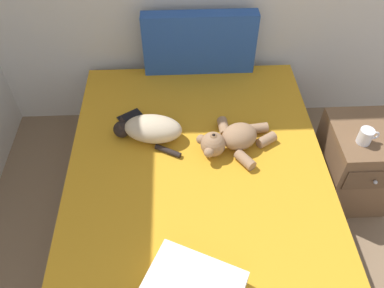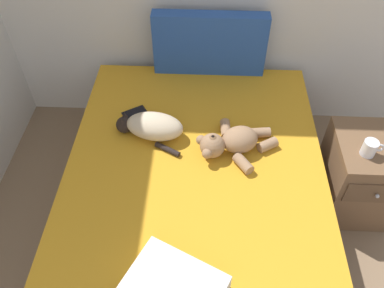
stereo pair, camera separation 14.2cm
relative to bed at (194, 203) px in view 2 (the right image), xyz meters
The scene contains 8 objects.
bed is the anchor object (origin of this frame).
patterned_cushion 1.07m from the bed, 86.44° to the left, with size 0.76×0.10×0.44m.
cat 0.52m from the bed, 131.86° to the left, with size 0.42×0.30×0.15m.
teddy_bear 0.44m from the bed, 44.53° to the left, with size 0.48×0.40×0.15m.
cell_phone 0.69m from the bed, 129.76° to the left, with size 0.16×0.14×0.01m.
throw_pillow 0.73m from the bed, 95.03° to the right, with size 0.40×0.28×0.11m, color white.
nightstand 1.05m from the bed, 12.77° to the left, with size 0.41×0.48×0.57m.
mug 1.04m from the bed, ahead, with size 0.12×0.08×0.09m.
Camera 2 is at (1.43, 1.71, 2.21)m, focal length 36.61 mm.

